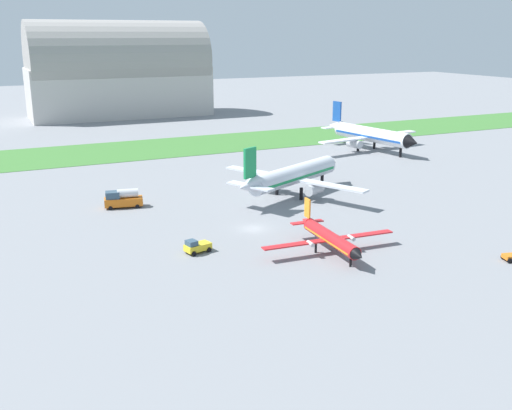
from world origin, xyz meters
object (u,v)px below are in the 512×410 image
object	(u,v)px
airplane_midfield_jet	(292,176)
baggage_cart_near_gate	(512,257)
airplane_parked_jet_far	(370,135)
fuel_truck_midfield	(123,199)
airplane_foreground_turboprop	(329,237)
pushback_tug_by_runway	(197,246)

from	to	relation	value
airplane_midfield_jet	baggage_cart_near_gate	size ratio (longest dim) A/B	10.48
airplane_parked_jet_far	airplane_midfield_jet	bearing A→B (deg)	-60.77
baggage_cart_near_gate	fuel_truck_midfield	size ratio (longest dim) A/B	0.40
baggage_cart_near_gate	fuel_truck_midfield	world-z (taller)	fuel_truck_midfield
airplane_foreground_turboprop	airplane_midfield_jet	bearing A→B (deg)	164.68
airplane_foreground_turboprop	pushback_tug_by_runway	size ratio (longest dim) A/B	5.08
airplane_foreground_turboprop	pushback_tug_by_runway	world-z (taller)	airplane_foreground_turboprop
fuel_truck_midfield	pushback_tug_by_runway	distance (m)	26.91
airplane_parked_jet_far	airplane_foreground_turboprop	bearing A→B (deg)	-48.58
airplane_foreground_turboprop	airplane_midfield_jet	world-z (taller)	airplane_midfield_jet
baggage_cart_near_gate	pushback_tug_by_runway	size ratio (longest dim) A/B	0.70
baggage_cart_near_gate	pushback_tug_by_runway	xyz separation A→B (m)	(-37.03, 20.96, 0.34)
airplane_foreground_turboprop	airplane_midfield_jet	xyz separation A→B (m)	(9.59, 28.32, 1.76)
fuel_truck_midfield	pushback_tug_by_runway	bearing A→B (deg)	110.22
airplane_midfield_jet	airplane_parked_jet_far	xyz separation A→B (m)	(39.88, 31.29, 0.19)
airplane_parked_jet_far	baggage_cart_near_gate	bearing A→B (deg)	-30.65
airplane_midfield_jet	baggage_cart_near_gate	distance (m)	43.08
fuel_truck_midfield	pushback_tug_by_runway	world-z (taller)	fuel_truck_midfield
airplane_parked_jet_far	pushback_tug_by_runway	world-z (taller)	airplane_parked_jet_far
airplane_parked_jet_far	pushback_tug_by_runway	size ratio (longest dim) A/B	8.27
airplane_foreground_turboprop	airplane_parked_jet_far	size ratio (longest dim) A/B	0.61
baggage_cart_near_gate	airplane_foreground_turboprop	bearing A→B (deg)	-18.02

